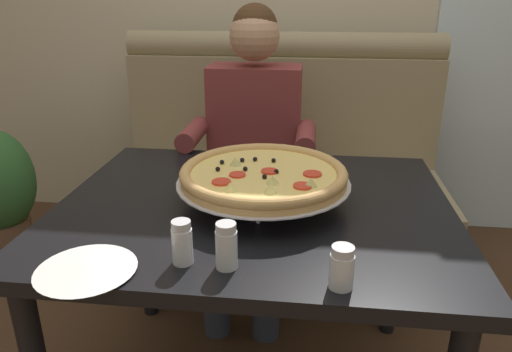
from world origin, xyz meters
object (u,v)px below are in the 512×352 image
(diner_main, at_px, (252,142))
(shaker_parmesan, at_px, (226,249))
(shaker_pepper_flakes, at_px, (342,270))
(plate_near_left, at_px, (86,267))
(dining_table, at_px, (254,230))
(booth_bench, at_px, (277,187))
(shaker_oregano, at_px, (182,245))
(patio_chair, at_px, (486,113))
(pizza, at_px, (263,175))

(diner_main, bearing_deg, shaker_parmesan, -85.98)
(shaker_pepper_flakes, relative_size, plate_near_left, 0.43)
(plate_near_left, bearing_deg, dining_table, 51.49)
(booth_bench, distance_m, plate_near_left, 1.43)
(dining_table, distance_m, shaker_parmesan, 0.38)
(shaker_oregano, distance_m, plate_near_left, 0.22)
(shaker_oregano, xyz_separation_m, patio_chair, (1.49, 2.50, -0.25))
(pizza, xyz_separation_m, patio_chair, (1.34, 2.15, -0.30))
(booth_bench, xyz_separation_m, shaker_oregano, (-0.12, -1.29, 0.38))
(diner_main, xyz_separation_m, shaker_pepper_flakes, (0.32, -1.08, 0.06))
(diner_main, relative_size, shaker_oregano, 12.05)
(shaker_parmesan, bearing_deg, dining_table, 87.01)
(shaker_pepper_flakes, distance_m, plate_near_left, 0.56)
(diner_main, xyz_separation_m, patio_chair, (1.46, 1.48, -0.19))
(diner_main, xyz_separation_m, shaker_oregano, (-0.03, -1.02, 0.07))
(pizza, bearing_deg, booth_bench, 91.63)
(plate_near_left, bearing_deg, shaker_pepper_flakes, 0.72)
(booth_bench, xyz_separation_m, patio_chair, (1.37, 1.22, 0.13))
(booth_bench, height_order, shaker_pepper_flakes, booth_bench)
(pizza, relative_size, shaker_parmesan, 4.58)
(booth_bench, height_order, pizza, booth_bench)
(diner_main, height_order, patio_chair, diner_main)
(dining_table, bearing_deg, pizza, 12.00)
(booth_bench, height_order, patio_chair, booth_bench)
(booth_bench, distance_m, dining_table, 0.97)
(dining_table, xyz_separation_m, shaker_pepper_flakes, (0.23, -0.40, 0.13))
(pizza, xyz_separation_m, plate_near_left, (-0.35, -0.42, -0.08))
(dining_table, height_order, patio_chair, patio_chair)
(booth_bench, distance_m, shaker_pepper_flakes, 1.42)
(dining_table, height_order, diner_main, diner_main)
(booth_bench, relative_size, pizza, 3.15)
(plate_near_left, bearing_deg, patio_chair, 56.60)
(diner_main, distance_m, patio_chair, 2.09)
(pizza, bearing_deg, shaker_oregano, -112.77)
(shaker_pepper_flakes, distance_m, shaker_oregano, 0.36)
(dining_table, relative_size, shaker_parmesan, 10.45)
(pizza, bearing_deg, shaker_parmesan, -97.13)
(pizza, relative_size, plate_near_left, 2.24)
(booth_bench, xyz_separation_m, shaker_parmesan, (-0.02, -1.30, 0.38))
(shaker_parmesan, relative_size, shaker_oregano, 1.04)
(plate_near_left, bearing_deg, booth_bench, 76.39)
(booth_bench, xyz_separation_m, plate_near_left, (-0.33, -1.35, 0.34))
(dining_table, xyz_separation_m, patio_chair, (1.37, 2.16, -0.12))
(pizza, bearing_deg, patio_chair, 58.09)
(shaker_pepper_flakes, relative_size, patio_chair, 0.11)
(booth_bench, bearing_deg, shaker_oregano, -95.41)
(booth_bench, bearing_deg, patio_chair, 41.68)
(dining_table, height_order, shaker_oregano, shaker_oregano)
(diner_main, xyz_separation_m, plate_near_left, (-0.24, -1.09, 0.03))
(shaker_oregano, bearing_deg, dining_table, 70.71)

